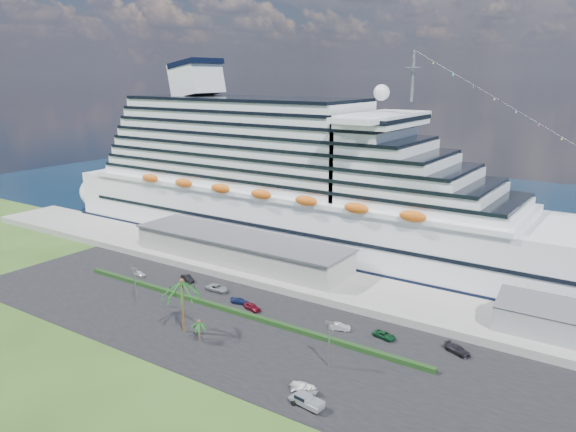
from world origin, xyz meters
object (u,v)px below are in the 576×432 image
Objects in this scene: cruise_ship at (301,189)px; boat_trailer at (304,387)px; parked_car_3 at (240,301)px; pickup_truck at (306,400)px.

boat_trailer is at bearing -56.93° from cruise_ship.
pickup_truck reaches higher than parked_car_3.
pickup_truck is 3.71m from boat_trailer.
cruise_ship reaches higher than pickup_truck.
parked_car_3 is 0.75× the size of pickup_truck.
cruise_ship is 33.98× the size of pickup_truck.
parked_car_3 is (12.08, -43.38, -15.96)m from cruise_ship.
boat_trailer is (42.43, -65.16, -15.56)m from cruise_ship.
boat_trailer is (-2.23, 2.97, -0.03)m from pickup_truck.
boat_trailer is at bearing -134.83° from parked_car_3.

